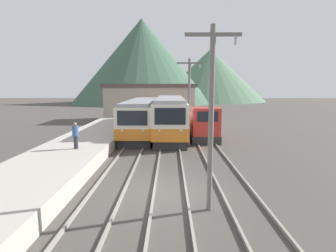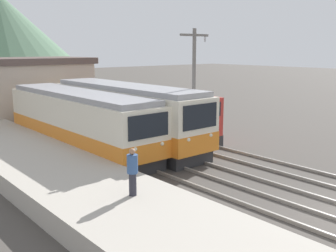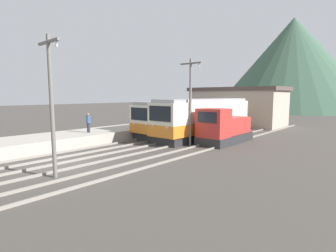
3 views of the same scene
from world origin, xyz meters
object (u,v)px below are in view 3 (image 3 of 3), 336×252
(commuter_train_center, at_px, (205,119))
(shunting_locomotive, at_px, (224,129))
(commuter_train_left, at_px, (186,118))
(catenary_mast_mid, at_px, (191,99))
(catenary_mast_near, at_px, (52,101))
(person_on_platform, at_px, (88,122))

(commuter_train_center, xyz_separation_m, shunting_locomotive, (3.00, -1.65, -0.52))
(commuter_train_left, height_order, commuter_train_center, commuter_train_center)
(commuter_train_left, bearing_deg, catenary_mast_mid, -49.63)
(commuter_train_left, relative_size, catenary_mast_near, 1.93)
(commuter_train_left, bearing_deg, commuter_train_center, -13.11)
(commuter_train_center, height_order, catenary_mast_mid, catenary_mast_mid)
(person_on_platform, bearing_deg, catenary_mast_near, -41.23)
(commuter_train_center, distance_m, catenary_mast_near, 15.79)
(shunting_locomotive, height_order, catenary_mast_near, catenary_mast_near)
(shunting_locomotive, xyz_separation_m, catenary_mast_mid, (-1.49, -2.77, 2.56))
(commuter_train_left, distance_m, person_on_platform, 10.22)
(commuter_train_center, height_order, shunting_locomotive, commuter_train_center)
(shunting_locomotive, bearing_deg, commuter_train_center, 151.25)
(catenary_mast_near, height_order, person_on_platform, catenary_mast_near)
(commuter_train_center, xyz_separation_m, catenary_mast_near, (1.51, -15.59, 2.04))
(commuter_train_left, height_order, shunting_locomotive, commuter_train_left)
(shunting_locomotive, bearing_deg, commuter_train_left, 158.38)
(commuter_train_left, distance_m, catenary_mast_mid, 6.99)
(person_on_platform, bearing_deg, commuter_train_center, 56.82)
(person_on_platform, bearing_deg, shunting_locomotive, 39.74)
(commuter_train_left, bearing_deg, shunting_locomotive, -21.62)
(catenary_mast_near, distance_m, catenary_mast_mid, 11.17)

